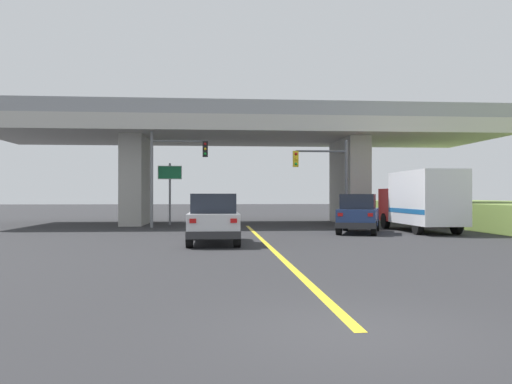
{
  "coord_description": "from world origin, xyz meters",
  "views": [
    {
      "loc": [
        -2.07,
        -7.17,
        1.95
      ],
      "look_at": [
        0.29,
        22.32,
        2.15
      ],
      "focal_mm": 36.18,
      "sensor_mm": 36.0,
      "label": 1
    }
  ],
  "objects_px": {
    "box_truck": "(421,200)",
    "traffic_signal_farside": "(171,165)",
    "traffic_signal_nearside": "(328,172)",
    "suv_lead": "(213,218)",
    "highway_sign": "(170,180)",
    "suv_crossing": "(359,214)"
  },
  "relations": [
    {
      "from": "suv_lead",
      "to": "traffic_signal_nearside",
      "type": "height_order",
      "value": "traffic_signal_nearside"
    },
    {
      "from": "suv_crossing",
      "to": "traffic_signal_nearside",
      "type": "bearing_deg",
      "value": 117.73
    },
    {
      "from": "suv_lead",
      "to": "highway_sign",
      "type": "bearing_deg",
      "value": 102.41
    },
    {
      "from": "box_truck",
      "to": "traffic_signal_farside",
      "type": "distance_m",
      "value": 14.66
    },
    {
      "from": "box_truck",
      "to": "traffic_signal_nearside",
      "type": "distance_m",
      "value": 5.98
    },
    {
      "from": "suv_crossing",
      "to": "traffic_signal_farside",
      "type": "distance_m",
      "value": 11.78
    },
    {
      "from": "suv_lead",
      "to": "traffic_signal_farside",
      "type": "xyz_separation_m",
      "value": [
        -2.62,
        10.57,
        2.76
      ]
    },
    {
      "from": "suv_lead",
      "to": "highway_sign",
      "type": "distance_m",
      "value": 13.6
    },
    {
      "from": "suv_lead",
      "to": "traffic_signal_nearside",
      "type": "relative_size",
      "value": 0.88
    },
    {
      "from": "suv_crossing",
      "to": "box_truck",
      "type": "relative_size",
      "value": 0.67
    },
    {
      "from": "suv_crossing",
      "to": "highway_sign",
      "type": "bearing_deg",
      "value": 162.49
    },
    {
      "from": "suv_crossing",
      "to": "highway_sign",
      "type": "height_order",
      "value": "highway_sign"
    },
    {
      "from": "box_truck",
      "to": "traffic_signal_nearside",
      "type": "bearing_deg",
      "value": 137.83
    },
    {
      "from": "box_truck",
      "to": "traffic_signal_nearside",
      "type": "height_order",
      "value": "traffic_signal_nearside"
    },
    {
      "from": "traffic_signal_nearside",
      "to": "traffic_signal_farside",
      "type": "xyz_separation_m",
      "value": [
        -9.48,
        0.84,
        0.39
      ]
    },
    {
      "from": "box_truck",
      "to": "highway_sign",
      "type": "bearing_deg",
      "value": 152.55
    },
    {
      "from": "box_truck",
      "to": "highway_sign",
      "type": "xyz_separation_m",
      "value": [
        -14.0,
        7.27,
        1.28
      ]
    },
    {
      "from": "suv_crossing",
      "to": "suv_lead",
      "type": "bearing_deg",
      "value": -125.24
    },
    {
      "from": "suv_crossing",
      "to": "traffic_signal_nearside",
      "type": "relative_size",
      "value": 0.9
    },
    {
      "from": "box_truck",
      "to": "traffic_signal_nearside",
      "type": "xyz_separation_m",
      "value": [
        -4.25,
        3.85,
        1.7
      ]
    },
    {
      "from": "traffic_signal_nearside",
      "to": "highway_sign",
      "type": "xyz_separation_m",
      "value": [
        -9.75,
        3.42,
        -0.42
      ]
    },
    {
      "from": "suv_lead",
      "to": "traffic_signal_farside",
      "type": "distance_m",
      "value": 11.23
    }
  ]
}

